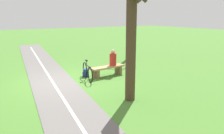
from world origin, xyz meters
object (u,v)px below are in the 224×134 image
object	(u,v)px
backpack	(86,73)
bicycle	(87,72)
tree_far_left	(129,25)
person_seated	(113,59)
tree_near_bench	(131,43)
bench	(108,69)

from	to	relation	value
backpack	bicycle	bearing A→B (deg)	73.66
bicycle	tree_far_left	distance (m)	5.78
bicycle	backpack	xyz separation A→B (m)	(-0.15, -0.53, -0.20)
person_seated	tree_far_left	world-z (taller)	tree_far_left
bicycle	tree_near_bench	distance (m)	3.47
bicycle	bench	bearing A→B (deg)	104.19
bench	backpack	xyz separation A→B (m)	(0.96, -0.46, -0.15)
tree_far_left	person_seated	bearing A→B (deg)	44.24
backpack	tree_far_left	distance (m)	5.47
bench	bicycle	distance (m)	1.12
person_seated	backpack	size ratio (longest dim) A/B	2.09
tree_near_bench	tree_far_left	xyz separation A→B (m)	(-4.27, -6.13, 0.26)
bench	tree_near_bench	bearing A→B (deg)	68.59
bicycle	person_seated	bearing A→B (deg)	104.61
tree_far_left	bench	bearing A→B (deg)	41.64
tree_near_bench	tree_far_left	world-z (taller)	tree_far_left
bench	tree_near_bench	xyz separation A→B (m)	(0.88, 3.12, 1.70)
backpack	tree_near_bench	bearing A→B (deg)	91.25
backpack	tree_far_left	bearing A→B (deg)	-149.55
bench	tree_near_bench	world-z (taller)	tree_near_bench
tree_near_bench	tree_far_left	distance (m)	7.47
backpack	bench	bearing A→B (deg)	154.64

